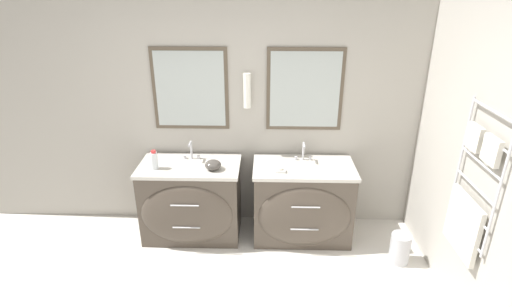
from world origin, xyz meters
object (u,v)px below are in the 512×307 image
(vanity_right, at_px, (303,203))
(waste_bin, at_px, (400,248))
(toiletry_bottle, at_px, (154,160))
(amenity_bowl, at_px, (213,165))
(vanity_left, at_px, (191,201))

(vanity_right, bearing_deg, waste_bin, -23.22)
(toiletry_bottle, bearing_deg, vanity_right, 2.27)
(vanity_right, distance_m, waste_bin, 0.99)
(amenity_bowl, xyz_separation_m, waste_bin, (1.75, -0.32, -0.68))
(vanity_left, relative_size, vanity_right, 1.00)
(vanity_left, bearing_deg, vanity_right, 0.00)
(vanity_left, xyz_separation_m, waste_bin, (2.00, -0.38, -0.24))
(toiletry_bottle, bearing_deg, vanity_left, 10.31)
(vanity_right, relative_size, toiletry_bottle, 5.27)
(vanity_left, bearing_deg, waste_bin, -10.74)
(toiletry_bottle, bearing_deg, amenity_bowl, -0.46)
(amenity_bowl, bearing_deg, vanity_right, 4.01)
(amenity_bowl, distance_m, waste_bin, 1.90)
(vanity_left, distance_m, vanity_right, 1.11)
(toiletry_bottle, bearing_deg, waste_bin, -7.95)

